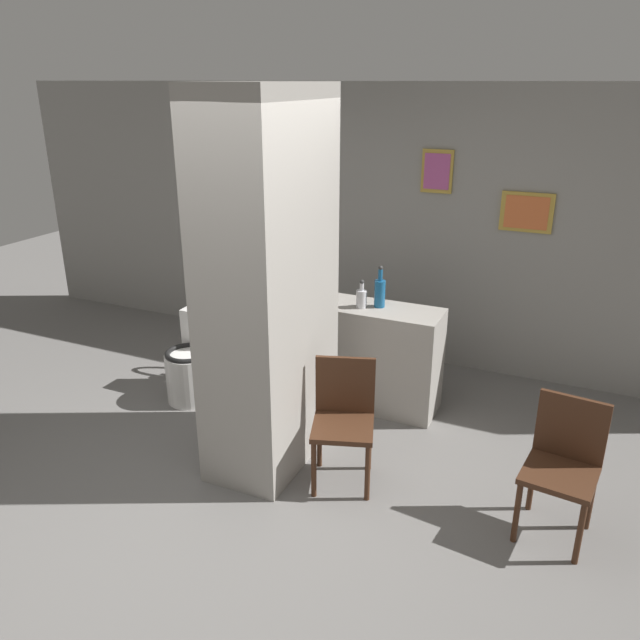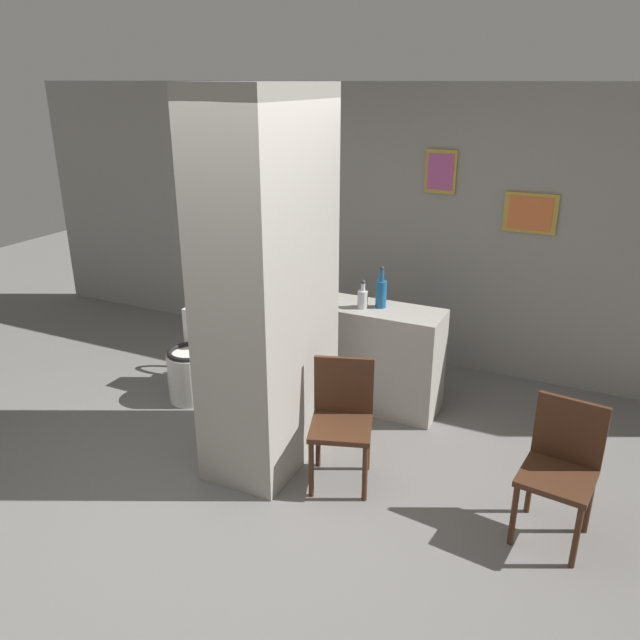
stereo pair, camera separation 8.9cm
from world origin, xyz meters
The scene contains 10 objects.
ground_plane centered at (0.00, 0.00, 0.00)m, with size 14.00×14.00×0.00m, color slate.
wall_back centered at (0.00, 2.63, 1.30)m, with size 8.00×0.09×2.60m.
pillar_center centered at (0.10, 0.53, 1.30)m, with size 0.61×1.07×2.60m.
counter_shelf centered at (0.42, 1.54, 0.44)m, with size 1.30×0.44×0.88m.
toilet centered at (-0.94, 1.02, 0.32)m, with size 0.41×0.57×0.75m.
chair_near_pillar centered at (0.69, 0.46, 0.48)m, with size 0.52×0.52×0.86m.
chair_by_doorway centered at (2.09, 0.50, 0.48)m, with size 0.46×0.46×0.86m.
bicycle centered at (-0.58, 1.47, 0.35)m, with size 1.64×0.42×0.72m.
bottle_tall centered at (0.55, 1.57, 1.01)m, with size 0.09×0.09×0.35m.
bottle_short centered at (0.42, 1.49, 0.97)m, with size 0.09×0.09×0.24m.
Camera 1 is at (2.07, -2.98, 2.61)m, focal length 35.00 mm.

